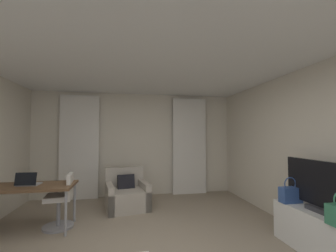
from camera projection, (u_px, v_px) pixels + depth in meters
wall_window at (137, 144)px, 5.60m from camera, size 5.12×0.06×2.60m
wall_right at (324, 151)px, 3.09m from camera, size 0.06×6.12×2.60m
ceiling at (148, 47)px, 2.68m from camera, size 5.12×6.12×0.06m
curtain_left_panel at (79, 147)px, 5.22m from camera, size 0.90×0.06×2.50m
curtain_right_panel at (189, 146)px, 5.73m from camera, size 0.90×0.06×2.50m
armchair at (127, 195)px, 4.57m from camera, size 0.97×0.97×0.81m
desk at (28, 189)px, 3.47m from camera, size 1.39×0.67×0.72m
desk_chair at (61, 203)px, 3.61m from camera, size 0.48×0.48×0.88m
laptop at (28, 183)px, 3.48m from camera, size 0.34×0.27×0.22m
tv_console at (320, 233)px, 2.78m from camera, size 0.48×1.17×0.55m
tv_flatscreen at (322, 188)px, 2.76m from camera, size 0.20×1.13×0.65m
handbag_primary at (290, 194)px, 3.16m from camera, size 0.30×0.14×0.37m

